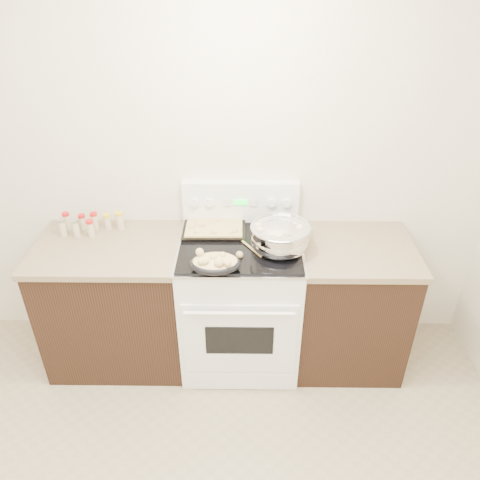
{
  "coord_description": "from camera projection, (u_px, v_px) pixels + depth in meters",
  "views": [
    {
      "loc": [
        0.38,
        -1.02,
        2.5
      ],
      "look_at": [
        0.35,
        1.37,
        1.0
      ],
      "focal_mm": 35.0,
      "sensor_mm": 36.0,
      "label": 1
    }
  ],
  "objects": [
    {
      "name": "counter_left",
      "position": [
        118.0,
        302.0,
        3.17
      ],
      "size": [
        0.93,
        0.67,
        0.92
      ],
      "color": "black",
      "rests_on": "ground"
    },
    {
      "name": "blue_ladle",
      "position": [
        296.0,
        243.0,
        2.84
      ],
      "size": [
        0.18,
        0.24,
        0.1
      ],
      "color": "#7AA6B5",
      "rests_on": "kitchen_range"
    },
    {
      "name": "baking_sheet",
      "position": [
        214.0,
        229.0,
        3.02
      ],
      "size": [
        0.4,
        0.29,
        0.06
      ],
      "color": "black",
      "rests_on": "kitchen_range"
    },
    {
      "name": "room_shell",
      "position": [
        108.0,
        286.0,
        1.29
      ],
      "size": [
        4.1,
        3.6,
        2.75
      ],
      "color": "beige",
      "rests_on": "ground"
    },
    {
      "name": "spice_jars",
      "position": [
        89.0,
        224.0,
        3.03
      ],
      "size": [
        0.4,
        0.15,
        0.13
      ],
      "color": "#BFB28C",
      "rests_on": "counter_left"
    },
    {
      "name": "counter_right",
      "position": [
        348.0,
        303.0,
        3.15
      ],
      "size": [
        0.73,
        0.67,
        0.92
      ],
      "color": "black",
      "rests_on": "ground"
    },
    {
      "name": "mixing_bowl",
      "position": [
        280.0,
        238.0,
        2.8
      ],
      "size": [
        0.4,
        0.4,
        0.21
      ],
      "color": "silver",
      "rests_on": "kitchen_range"
    },
    {
      "name": "kitchen_range",
      "position": [
        240.0,
        300.0,
        3.14
      ],
      "size": [
        0.78,
        0.73,
        1.22
      ],
      "color": "white",
      "rests_on": "ground"
    },
    {
      "name": "wooden_spoon",
      "position": [
        243.0,
        252.0,
        2.8
      ],
      "size": [
        0.16,
        0.22,
        0.04
      ],
      "color": "tan",
      "rests_on": "kitchen_range"
    },
    {
      "name": "roasting_pan",
      "position": [
        215.0,
        262.0,
        2.64
      ],
      "size": [
        0.3,
        0.21,
        0.11
      ],
      "color": "black",
      "rests_on": "kitchen_range"
    }
  ]
}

